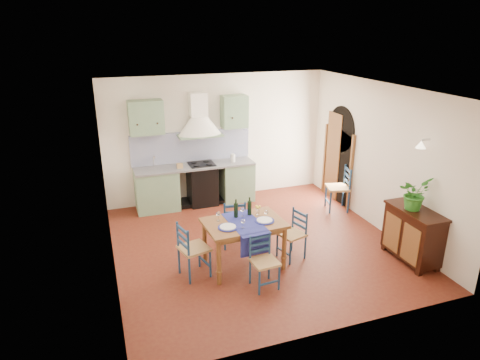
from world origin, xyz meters
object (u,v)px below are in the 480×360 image
object	(u,v)px
chair_near	(264,261)
potted_plant	(414,193)
sideboard	(413,233)
dining_table	(244,227)

from	to	relation	value
chair_near	potted_plant	distance (m)	2.71
sideboard	dining_table	bearing A→B (deg)	164.76
chair_near	potted_plant	world-z (taller)	potted_plant
dining_table	chair_near	xyz separation A→B (m)	(0.09, -0.64, -0.29)
dining_table	sideboard	world-z (taller)	dining_table
dining_table	potted_plant	size ratio (longest dim) A/B	2.37
sideboard	potted_plant	bearing A→B (deg)	130.18
sideboard	chair_near	bearing A→B (deg)	177.74
dining_table	sideboard	distance (m)	2.83
chair_near	sideboard	bearing A→B (deg)	-2.26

